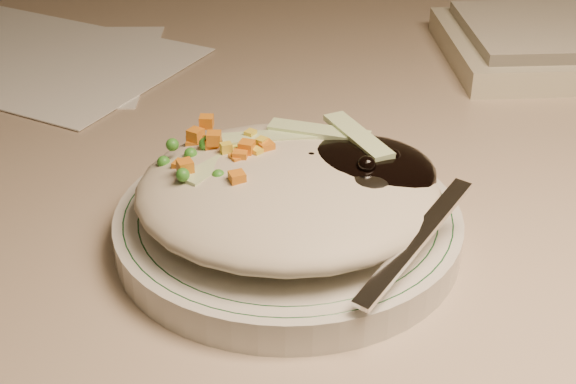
{
  "coord_description": "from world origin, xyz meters",
  "views": [
    {
      "loc": [
        -0.06,
        0.74,
        1.04
      ],
      "look_at": [
        -0.07,
        1.18,
        0.78
      ],
      "focal_mm": 50.0,
      "sensor_mm": 36.0,
      "label": 1
    }
  ],
  "objects": [
    {
      "name": "papers",
      "position": [
        -0.34,
        1.48,
        0.74
      ],
      "size": [
        0.36,
        0.32,
        0.0
      ],
      "color": "white",
      "rests_on": "desk"
    },
    {
      "name": "desk",
      "position": [
        0.0,
        1.38,
        0.54
      ],
      "size": [
        1.4,
        0.7,
        0.74
      ],
      "color": "tan",
      "rests_on": "ground"
    },
    {
      "name": "plate_rim",
      "position": [
        -0.07,
        1.18,
        0.76
      ],
      "size": [
        0.21,
        0.21,
        0.0
      ],
      "color": "#144723",
      "rests_on": "plate"
    },
    {
      "name": "plate",
      "position": [
        -0.07,
        1.18,
        0.75
      ],
      "size": [
        0.22,
        0.22,
        0.02
      ],
      "primitive_type": "cylinder",
      "color": "silver",
      "rests_on": "desk"
    },
    {
      "name": "meal",
      "position": [
        -0.06,
        1.18,
        0.78
      ],
      "size": [
        0.21,
        0.19,
        0.05
      ],
      "color": "#BEB29A",
      "rests_on": "plate"
    }
  ]
}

